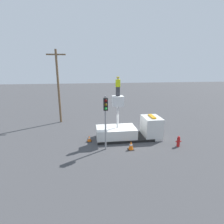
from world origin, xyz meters
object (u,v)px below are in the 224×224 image
at_px(traffic_light_pole, 106,113).
at_px(utility_pole, 58,85).
at_px(bucket_truck, 130,130).
at_px(worker, 118,86).
at_px(traffic_cone_rear, 89,139).
at_px(fire_hydrant, 178,141).
at_px(traffic_cone_curbside, 131,145).

relative_size(traffic_light_pole, utility_pole, 0.52).
xyz_separation_m(bucket_truck, traffic_light_pole, (-2.60, -2.17, 2.44)).
bearing_deg(worker, bucket_truck, 0.00).
bearing_deg(traffic_cone_rear, utility_pole, 118.15).
distance_m(bucket_truck, utility_pole, 10.54).
distance_m(traffic_cone_rear, utility_pole, 8.66).
distance_m(fire_hydrant, traffic_cone_rear, 8.06).
relative_size(fire_hydrant, utility_pole, 0.11).
bearing_deg(fire_hydrant, worker, 154.94).
xyz_separation_m(traffic_cone_curbside, utility_pole, (-6.98, 8.73, 4.35)).
bearing_deg(bucket_truck, traffic_light_pole, -140.18).
height_order(traffic_light_pole, utility_pole, utility_pole).
relative_size(bucket_truck, traffic_cone_rear, 10.76).
bearing_deg(traffic_light_pole, utility_pole, 119.87).
bearing_deg(traffic_cone_rear, bucket_truck, 3.15).
bearing_deg(fire_hydrant, traffic_cone_rear, 164.63).
distance_m(traffic_cone_rear, traffic_cone_curbside, 4.11).
relative_size(fire_hydrant, traffic_cone_curbside, 1.20).
relative_size(bucket_truck, utility_pole, 0.71).
height_order(traffic_cone_curbside, utility_pole, utility_pole).
bearing_deg(utility_pole, traffic_light_pole, -60.13).
bearing_deg(utility_pole, bucket_truck, -40.22).
distance_m(worker, traffic_light_pole, 3.14).
distance_m(bucket_truck, traffic_cone_rear, 4.03).
relative_size(bucket_truck, fire_hydrant, 6.53).
height_order(traffic_light_pole, traffic_cone_rear, traffic_light_pole).
height_order(fire_hydrant, traffic_cone_rear, fire_hydrant).
xyz_separation_m(fire_hydrant, traffic_cone_rear, (-7.77, 2.14, -0.20)).
distance_m(worker, utility_pole, 8.89).
relative_size(worker, traffic_light_pole, 0.38).
bearing_deg(traffic_cone_curbside, fire_hydrant, 0.59).
height_order(worker, traffic_light_pole, worker).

